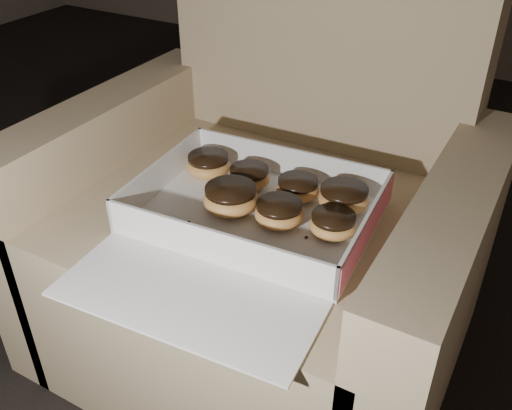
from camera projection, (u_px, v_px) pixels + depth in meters
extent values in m
cube|color=tan|center=(255.00, 275.00, 1.25)|extent=(0.69, 0.69, 0.40)
cube|color=tan|center=(328.00, 31.00, 1.23)|extent=(0.69, 0.13, 0.50)
cube|color=tan|center=(119.00, 203.00, 1.36)|extent=(0.12, 0.69, 0.54)
cube|color=tan|center=(431.00, 313.00, 1.06)|extent=(0.12, 0.69, 0.54)
cube|color=white|center=(256.00, 216.00, 1.08)|extent=(0.45, 0.35, 0.01)
cube|color=white|center=(289.00, 162.00, 1.17)|extent=(0.43, 0.03, 0.06)
cube|color=white|center=(215.00, 246.00, 0.94)|extent=(0.43, 0.03, 0.06)
cube|color=white|center=(160.00, 175.00, 1.13)|extent=(0.03, 0.32, 0.06)
cube|color=white|center=(367.00, 228.00, 0.98)|extent=(0.03, 0.32, 0.06)
cube|color=#CD5273|center=(369.00, 229.00, 0.98)|extent=(0.02, 0.31, 0.05)
cube|color=white|center=(187.00, 298.00, 0.89)|extent=(0.43, 0.21, 0.01)
ellipsoid|color=#E9A851|center=(249.00, 178.00, 1.15)|extent=(0.08, 0.08, 0.04)
cylinder|color=black|center=(249.00, 170.00, 1.14)|extent=(0.08, 0.08, 0.01)
ellipsoid|color=#E9A851|center=(279.00, 214.00, 1.04)|extent=(0.09, 0.09, 0.04)
cylinder|color=black|center=(279.00, 205.00, 1.03)|extent=(0.08, 0.08, 0.01)
ellipsoid|color=#E9A851|center=(344.00, 199.00, 1.07)|extent=(0.10, 0.10, 0.05)
cylinder|color=black|center=(344.00, 190.00, 1.06)|extent=(0.09, 0.09, 0.01)
ellipsoid|color=#E9A851|center=(333.00, 225.00, 1.01)|extent=(0.08, 0.08, 0.04)
cylinder|color=black|center=(334.00, 217.00, 1.00)|extent=(0.08, 0.08, 0.01)
ellipsoid|color=#E9A851|center=(298.00, 189.00, 1.11)|extent=(0.08, 0.08, 0.04)
cylinder|color=black|center=(298.00, 182.00, 1.10)|extent=(0.08, 0.08, 0.01)
ellipsoid|color=#E9A851|center=(209.00, 166.00, 1.18)|extent=(0.09, 0.09, 0.04)
cylinder|color=black|center=(208.00, 158.00, 1.17)|extent=(0.08, 0.08, 0.01)
ellipsoid|color=#E9A851|center=(231.00, 199.00, 1.07)|extent=(0.10, 0.10, 0.05)
cylinder|color=black|center=(230.00, 190.00, 1.06)|extent=(0.10, 0.10, 0.01)
ellipsoid|color=black|center=(189.00, 222.00, 1.05)|extent=(0.01, 0.01, 0.00)
ellipsoid|color=black|center=(306.00, 237.00, 1.01)|extent=(0.01, 0.01, 0.00)
ellipsoid|color=black|center=(240.00, 215.00, 1.07)|extent=(0.01, 0.01, 0.00)
ellipsoid|color=black|center=(160.00, 226.00, 1.04)|extent=(0.01, 0.01, 0.00)
ellipsoid|color=black|center=(165.00, 233.00, 1.02)|extent=(0.01, 0.01, 0.00)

